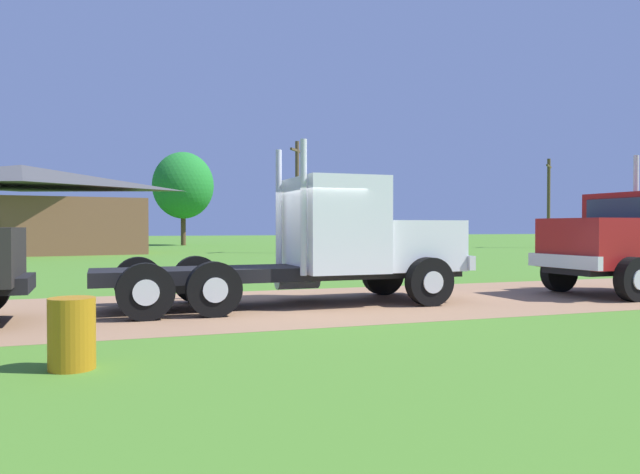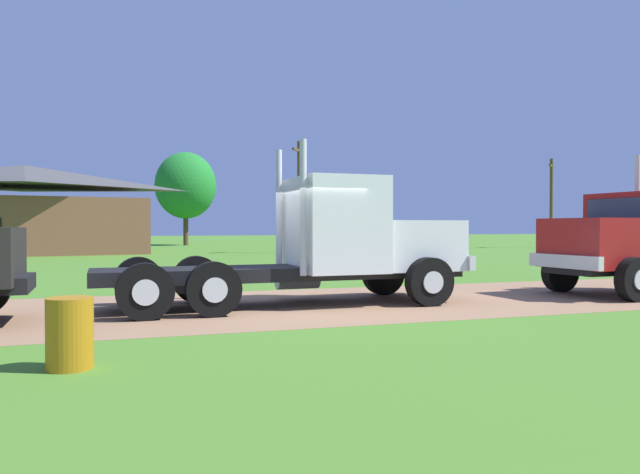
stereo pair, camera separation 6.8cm
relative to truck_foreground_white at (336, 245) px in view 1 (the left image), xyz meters
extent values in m
plane|color=#4A7E27|center=(-0.97, -0.02, -1.31)|extent=(200.00, 200.00, 0.00)
cube|color=#977050|center=(-0.97, -0.02, -1.30)|extent=(120.00, 6.10, 0.01)
cube|color=black|center=(-1.19, -0.03, -0.59)|extent=(7.99, 1.66, 0.28)
cube|color=white|center=(1.81, 0.02, -0.02)|extent=(1.98, 2.05, 1.14)
cube|color=silver|center=(2.84, 0.03, -0.41)|extent=(0.20, 2.21, 0.32)
cube|color=white|center=(-0.05, -0.02, 0.45)|extent=(1.82, 2.33, 2.08)
cube|color=#2D3D4C|center=(0.86, 0.00, 0.86)|extent=(0.07, 1.92, 0.91)
cylinder|color=silver|center=(-1.08, 0.88, 0.80)|extent=(0.14, 0.14, 2.77)
cylinder|color=silver|center=(-1.05, -0.94, 0.80)|extent=(0.14, 0.14, 2.77)
cylinder|color=silver|center=(-0.60, 0.98, -0.81)|extent=(1.01, 0.54, 0.52)
cylinder|color=black|center=(1.70, 1.16, -0.78)|extent=(1.06, 0.32, 1.05)
cylinder|color=silver|center=(1.70, 1.32, -0.78)|extent=(0.47, 0.05, 0.47)
cylinder|color=black|center=(1.74, -1.14, -0.78)|extent=(1.06, 0.32, 1.05)
cylinder|color=silver|center=(1.74, -1.30, -0.78)|extent=(0.47, 0.05, 0.47)
cylinder|color=black|center=(-4.19, 1.07, -0.78)|extent=(1.06, 0.32, 1.05)
cylinder|color=silver|center=(-4.20, 1.23, -0.78)|extent=(0.47, 0.05, 0.47)
cylinder|color=black|center=(-4.16, -1.23, -0.78)|extent=(1.06, 0.32, 1.05)
cylinder|color=silver|center=(-4.15, -1.39, -0.78)|extent=(0.47, 0.05, 0.47)
cylinder|color=black|center=(-2.94, 1.09, -0.78)|extent=(1.06, 0.32, 1.05)
cylinder|color=silver|center=(-2.95, 1.25, -0.78)|extent=(0.47, 0.05, 0.47)
cylinder|color=black|center=(-2.91, -1.21, -0.78)|extent=(1.06, 0.32, 1.05)
cylinder|color=silver|center=(-2.90, -1.37, -0.78)|extent=(0.47, 0.05, 0.47)
cube|color=maroon|center=(6.38, -0.83, 0.00)|extent=(1.81, 2.12, 1.21)
cube|color=silver|center=(5.48, -0.88, -0.43)|extent=(0.28, 2.23, 0.32)
cube|color=#2D3D4C|center=(7.21, -0.79, 0.70)|extent=(0.15, 1.93, 0.82)
cylinder|color=silver|center=(8.87, 0.22, 0.88)|extent=(0.14, 0.14, 2.96)
cylinder|color=black|center=(6.53, -1.99, -0.80)|extent=(1.04, 0.36, 1.02)
cylinder|color=black|center=(6.40, 0.33, -0.80)|extent=(1.04, 0.36, 1.02)
cylinder|color=silver|center=(6.40, 0.49, -0.80)|extent=(0.46, 0.07, 0.46)
cylinder|color=#B27214|center=(-5.19, -4.86, -0.88)|extent=(0.55, 0.55, 0.86)
cube|color=brown|center=(-9.99, 28.51, 0.42)|extent=(14.73, 9.37, 3.45)
pyramid|color=#484848|center=(-9.99, 28.51, 3.51)|extent=(15.46, 9.84, 1.36)
cylinder|color=brown|center=(6.47, 24.42, 2.27)|extent=(0.26, 0.26, 7.14)
cube|color=brown|center=(6.47, 24.42, 5.24)|extent=(1.44, 1.84, 0.14)
cylinder|color=#4E3F24|center=(28.33, 27.24, 2.25)|extent=(0.26, 0.26, 7.12)
cube|color=#4E3F24|center=(28.33, 27.24, 5.21)|extent=(1.69, 1.61, 0.14)
cylinder|color=#513823|center=(1.33, 42.92, 0.30)|extent=(0.44, 0.44, 3.22)
ellipsoid|color=#217D2A|center=(1.33, 42.92, 4.09)|extent=(5.44, 5.44, 5.99)
camera|label=1|loc=(-4.72, -12.69, 0.41)|focal=34.05mm
camera|label=2|loc=(-4.66, -12.71, 0.41)|focal=34.05mm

